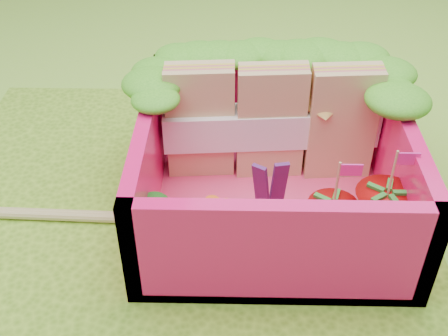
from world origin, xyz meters
TOP-DOWN VIEW (x-y plane):
  - ground at (0.00, 0.00)m, footprint 14.00×14.00m
  - placemat at (0.00, 0.00)m, footprint 2.60×2.60m
  - bento_floor at (0.48, 0.08)m, footprint 1.30×1.30m
  - bento_box at (0.48, 0.08)m, footprint 1.30×1.30m
  - lettuce_ruffle at (0.48, 0.56)m, footprint 1.43×0.77m
  - sandwich_stack at (0.49, 0.34)m, footprint 1.14×0.25m
  - broccoli at (-0.02, -0.26)m, footprint 0.33×0.33m
  - carrot_sticks at (0.23, -0.23)m, footprint 0.14×0.08m
  - purple_wedges at (0.46, -0.09)m, footprint 0.15×0.07m
  - strawberry_left at (0.74, -0.23)m, footprint 0.24×0.24m
  - strawberry_right at (0.98, -0.21)m, footprint 0.29×0.29m
  - snap_peas at (0.88, -0.17)m, footprint 0.57×0.58m

SIDE VIEW (x-z plane):
  - ground at x=0.00m, z-range 0.00..0.00m
  - placemat at x=0.00m, z-range 0.00..0.03m
  - bento_floor at x=0.48m, z-range 0.03..0.08m
  - snap_peas at x=0.88m, z-range 0.08..0.13m
  - carrot_sticks at x=0.23m, z-range 0.08..0.33m
  - strawberry_left at x=0.74m, z-range -0.03..0.45m
  - strawberry_right at x=0.98m, z-range -0.03..0.49m
  - broccoli at x=-0.02m, z-range 0.13..0.39m
  - purple_wedges at x=0.46m, z-range 0.08..0.46m
  - bento_box at x=0.48m, z-range 0.03..0.58m
  - sandwich_stack at x=0.49m, z-range 0.07..0.70m
  - lettuce_ruffle at x=0.48m, z-range 0.58..0.69m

